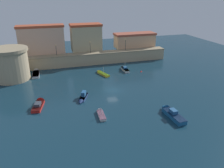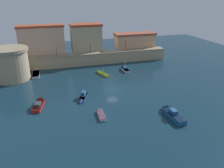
% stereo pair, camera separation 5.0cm
% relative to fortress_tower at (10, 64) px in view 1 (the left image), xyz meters
% --- Properties ---
extents(ground_plane, '(123.95, 123.95, 0.00)m').
position_rel_fortress_tower_xyz_m(ground_plane, '(23.68, -14.78, -4.36)').
color(ground_plane, '#112D3D').
extents(quay_wall, '(50.16, 3.71, 3.76)m').
position_rel_fortress_tower_xyz_m(quay_wall, '(23.68, 7.58, -2.47)').
color(quay_wall, tan).
rests_on(quay_wall, ground).
extents(old_town_backdrop, '(46.09, 5.67, 9.08)m').
position_rel_fortress_tower_xyz_m(old_town_backdrop, '(21.76, 11.76, 3.15)').
color(old_town_backdrop, tan).
rests_on(old_town_backdrop, ground).
extents(fortress_tower, '(9.83, 9.83, 8.60)m').
position_rel_fortress_tower_xyz_m(fortress_tower, '(0.00, 0.00, 0.00)').
color(fortress_tower, tan).
rests_on(fortress_tower, ground).
extents(quay_lamp_0, '(0.32, 0.32, 3.32)m').
position_rel_fortress_tower_xyz_m(quay_lamp_0, '(12.42, 7.58, 1.62)').
color(quay_lamp_0, black).
rests_on(quay_lamp_0, quay_wall).
extents(quay_lamp_1, '(0.32, 0.32, 3.69)m').
position_rel_fortress_tower_xyz_m(quay_lamp_1, '(23.06, 7.58, 1.83)').
color(quay_lamp_1, black).
rests_on(quay_lamp_1, quay_wall).
extents(quay_lamp_2, '(0.32, 0.32, 3.78)m').
position_rel_fortress_tower_xyz_m(quay_lamp_2, '(35.06, 7.58, 1.89)').
color(quay_lamp_2, black).
rests_on(quay_lamp_2, quay_wall).
extents(moored_boat_0, '(1.34, 4.74, 2.17)m').
position_rel_fortress_tower_xyz_m(moored_boat_0, '(18.14, -25.17, -4.09)').
color(moored_boat_0, silver).
rests_on(moored_boat_0, ground).
extents(moored_boat_1, '(2.99, 6.46, 1.68)m').
position_rel_fortress_tower_xyz_m(moored_boat_1, '(6.81, -17.58, -4.01)').
color(moored_boat_1, red).
rests_on(moored_boat_1, ground).
extents(moored_boat_2, '(3.20, 5.20, 1.83)m').
position_rel_fortress_tower_xyz_m(moored_boat_2, '(15.98, -17.66, -3.93)').
color(moored_boat_2, navy).
rests_on(moored_boat_2, ground).
extents(moored_boat_3, '(3.07, 6.15, 2.68)m').
position_rel_fortress_tower_xyz_m(moored_boat_3, '(24.02, -2.85, -4.08)').
color(moored_boat_3, gold).
rests_on(moored_boat_3, ground).
extents(moored_boat_4, '(1.97, 7.16, 1.70)m').
position_rel_fortress_tower_xyz_m(moored_boat_4, '(5.95, 2.69, -4.01)').
color(moored_boat_4, silver).
rests_on(moored_boat_4, ground).
extents(moored_boat_5, '(1.51, 5.84, 3.01)m').
position_rel_fortress_tower_xyz_m(moored_boat_5, '(31.55, -1.37, -3.93)').
color(moored_boat_5, silver).
rests_on(moored_boat_5, ground).
extents(moored_boat_6, '(2.02, 7.25, 1.96)m').
position_rel_fortress_tower_xyz_m(moored_boat_6, '(31.02, -29.35, -3.85)').
color(moored_boat_6, '#195689').
rests_on(moored_boat_6, ground).
extents(mooring_buoy_0, '(0.53, 0.53, 0.53)m').
position_rel_fortress_tower_xyz_m(mooring_buoy_0, '(35.74, -4.46, -4.36)').
color(mooring_buoy_0, red).
rests_on(mooring_buoy_0, ground).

